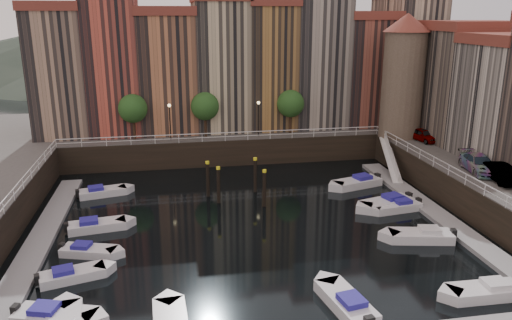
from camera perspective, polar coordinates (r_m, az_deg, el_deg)
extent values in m
plane|color=black|center=(41.96, -0.92, -7.13)|extent=(200.00, 200.00, 0.00)
cube|color=black|center=(66.05, -4.52, 3.04)|extent=(80.00, 20.00, 3.00)
cube|color=gray|center=(41.79, -23.44, -8.42)|extent=(2.00, 28.00, 0.35)
cube|color=gray|center=(46.24, 19.63, -5.61)|extent=(2.00, 28.00, 0.35)
cone|color=#2D382D|center=(150.22, -19.62, 11.82)|extent=(80.00, 80.00, 14.00)
cone|color=#2D382D|center=(148.58, -5.92, 13.40)|extent=(100.00, 100.00, 18.00)
cone|color=#2D382D|center=(155.34, 7.41, 12.37)|extent=(70.00, 70.00, 12.00)
cube|color=#9C7B63|center=(62.99, -21.20, 9.19)|extent=(6.00, 10.00, 14.00)
cube|color=brown|center=(62.62, -21.93, 15.99)|extent=(6.30, 10.30, 1.00)
cube|color=#B94B3A|center=(62.04, -15.86, 10.51)|extent=(5.80, 10.00, 16.00)
cube|color=#AF6D47|center=(61.87, -10.03, 9.69)|extent=(6.50, 10.00, 13.50)
cube|color=brown|center=(61.47, -10.37, 16.41)|extent=(6.80, 10.30, 1.00)
cube|color=#C6B28C|center=(62.12, -4.10, 10.62)|extent=(6.20, 10.00, 15.00)
cube|color=olive|center=(63.04, 1.34, 10.51)|extent=(5.60, 10.00, 14.50)
cube|color=brown|center=(62.70, 1.39, 17.57)|extent=(5.90, 10.30, 1.00)
cube|color=gray|center=(64.38, 6.69, 11.43)|extent=(6.40, 10.00, 16.50)
cube|color=brown|center=(66.59, 11.84, 9.85)|extent=(6.00, 10.00, 13.00)
cube|color=brown|center=(66.18, 12.21, 15.87)|extent=(6.30, 10.30, 1.00)
cube|color=tan|center=(68.88, 16.59, 10.78)|extent=(5.90, 10.00, 15.50)
cube|color=#6B5D51|center=(60.14, 23.06, 7.73)|extent=(9.00, 8.00, 12.00)
cube|color=brown|center=(59.64, 23.77, 13.89)|extent=(9.30, 8.30, 1.00)
cylinder|color=#6B5B4C|center=(59.09, 16.39, 8.24)|extent=(4.60, 4.60, 12.00)
cone|color=brown|center=(58.58, 16.94, 14.82)|extent=(5.20, 5.20, 2.00)
cylinder|color=black|center=(57.70, -13.74, 3.39)|extent=(0.30, 0.30, 2.40)
sphere|color=#1E4719|center=(57.23, -13.90, 5.73)|extent=(3.20, 3.20, 3.20)
cylinder|color=black|center=(57.71, -5.79, 3.78)|extent=(0.30, 0.30, 2.40)
sphere|color=#1E4719|center=(57.23, -5.86, 6.13)|extent=(3.20, 3.20, 3.20)
cylinder|color=black|center=(59.25, 3.92, 4.16)|extent=(0.30, 0.30, 2.40)
sphere|color=#1E4719|center=(58.79, 3.97, 6.45)|extent=(3.20, 3.20, 3.20)
cylinder|color=black|center=(56.42, -9.79, 4.17)|extent=(0.12, 0.12, 4.00)
sphere|color=#FFD88C|center=(56.03, -9.89, 6.16)|extent=(0.36, 0.36, 0.36)
cylinder|color=black|center=(57.30, 0.28, 4.60)|extent=(0.12, 0.12, 4.00)
sphere|color=#FFD88C|center=(56.93, 0.28, 6.57)|extent=(0.36, 0.36, 0.36)
cube|color=white|center=(55.81, -3.55, 3.14)|extent=(36.00, 0.08, 0.08)
cube|color=white|center=(55.91, -3.54, 2.69)|extent=(36.00, 0.06, 0.06)
cube|color=white|center=(45.93, 22.04, -1.01)|extent=(0.08, 34.00, 0.08)
cube|color=white|center=(46.06, 21.98, -1.55)|extent=(0.06, 34.00, 0.06)
cube|color=white|center=(40.93, -26.49, -3.63)|extent=(0.08, 34.00, 0.08)
cube|color=white|center=(41.07, -26.41, -4.22)|extent=(0.06, 34.00, 0.06)
cube|color=white|center=(55.35, 15.11, 0.11)|extent=(2.78, 8.26, 2.81)
cube|color=white|center=(55.21, 15.15, 0.61)|extent=(1.93, 8.32, 3.65)
cylinder|color=black|center=(45.68, -4.30, -3.14)|extent=(0.32, 0.32, 3.60)
cylinder|color=yellow|center=(45.10, -4.35, -0.93)|extent=(0.36, 0.36, 0.25)
cylinder|color=black|center=(47.41, -5.52, -2.43)|extent=(0.32, 0.32, 3.60)
cylinder|color=yellow|center=(46.85, -5.58, -0.29)|extent=(0.36, 0.36, 0.25)
cylinder|color=black|center=(44.75, 0.96, -3.52)|extent=(0.32, 0.32, 3.60)
cylinder|color=yellow|center=(44.15, 0.97, -1.27)|extent=(0.36, 0.36, 0.25)
cylinder|color=black|center=(48.34, -0.09, -1.97)|extent=(0.32, 0.32, 3.60)
cylinder|color=yellow|center=(47.79, -0.10, 0.13)|extent=(0.36, 0.36, 0.25)
cube|color=silver|center=(31.55, -21.90, -16.38)|extent=(4.89, 3.03, 0.78)
cube|color=navy|center=(31.59, -23.02, -15.47)|extent=(1.76, 1.62, 0.52)
cube|color=black|center=(32.56, -25.77, -15.25)|extent=(0.50, 0.60, 0.73)
cube|color=silver|center=(35.63, -20.21, -12.27)|extent=(4.37, 2.63, 0.70)
cube|color=navy|center=(35.41, -21.19, -11.80)|extent=(1.55, 1.43, 0.46)
cube|color=black|center=(35.48, -23.74, -12.39)|extent=(0.44, 0.54, 0.65)
cube|color=silver|center=(38.48, -18.52, -9.90)|extent=(4.20, 2.62, 0.67)
cube|color=navy|center=(38.53, -19.30, -9.27)|extent=(1.51, 1.40, 0.45)
cube|color=black|center=(39.29, -21.29, -9.27)|extent=(0.43, 0.52, 0.62)
cube|color=silver|center=(42.47, -17.68, -7.21)|extent=(4.66, 2.37, 0.76)
cube|color=navy|center=(42.30, -18.56, -6.72)|extent=(1.58, 1.41, 0.51)
cube|color=black|center=(42.45, -20.86, -7.18)|extent=(0.43, 0.55, 0.71)
cube|color=silver|center=(50.00, -17.11, -3.56)|extent=(4.62, 2.64, 0.74)
cube|color=navy|center=(49.80, -17.83, -3.16)|extent=(1.62, 1.47, 0.49)
cube|color=black|center=(49.77, -19.73, -3.60)|extent=(0.45, 0.56, 0.69)
cube|color=silver|center=(34.69, 24.69, -13.57)|extent=(4.60, 1.84, 0.78)
cube|color=silver|center=(34.80, 25.66, -12.72)|extent=(1.47, 1.27, 0.52)
cube|color=silver|center=(40.69, 18.28, -8.31)|extent=(4.99, 2.73, 0.81)
cube|color=silver|center=(40.68, 19.22, -7.66)|extent=(1.73, 1.56, 0.54)
cube|color=black|center=(41.36, 21.62, -7.84)|extent=(0.48, 0.60, 0.75)
cube|color=silver|center=(45.93, 15.70, -5.22)|extent=(4.63, 2.32, 0.75)
cube|color=navy|center=(46.10, 16.37, -4.60)|extent=(1.56, 1.39, 0.50)
cube|color=black|center=(47.12, 18.08, -4.55)|extent=(0.42, 0.55, 0.70)
cube|color=silver|center=(46.40, 14.68, -4.88)|extent=(5.26, 3.20, 0.84)
cube|color=navy|center=(46.65, 15.36, -4.15)|extent=(1.88, 1.73, 0.56)
cube|color=black|center=(47.95, 17.05, -4.01)|extent=(0.53, 0.65, 0.78)
cube|color=silver|center=(51.17, 11.45, -2.63)|extent=(5.28, 3.20, 0.84)
cube|color=navy|center=(51.41, 12.08, -1.99)|extent=(1.88, 1.73, 0.56)
cube|color=black|center=(52.63, 13.71, -1.91)|extent=(0.53, 0.65, 0.79)
cube|color=silver|center=(31.14, 10.20, -15.77)|extent=(2.65, 5.04, 0.82)
cube|color=navy|center=(30.41, 10.88, -15.58)|extent=(1.55, 1.73, 0.54)
imported|color=gray|center=(58.37, 18.60, 2.63)|extent=(2.43, 4.29, 1.38)
imported|color=gray|center=(46.86, 26.19, -1.44)|extent=(2.19, 4.73, 1.50)
imported|color=gray|center=(48.83, 24.12, -0.49)|extent=(2.96, 5.53, 1.53)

